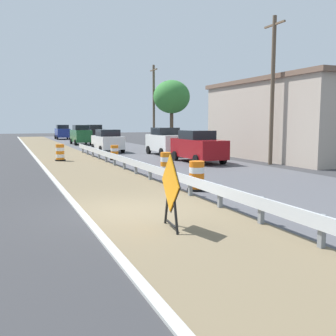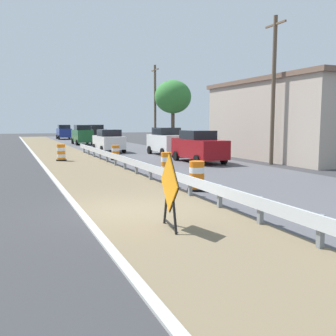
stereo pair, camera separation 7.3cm
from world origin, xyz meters
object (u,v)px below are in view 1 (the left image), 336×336
(traffic_barrel_nearest, at_px, (197,177))
(car_distant_a, at_px, (166,141))
(car_trailing_near_lane, at_px, (95,133))
(car_mid_far_lane, at_px, (198,146))
(warning_sign_diamond, at_px, (171,187))
(traffic_barrel_close, at_px, (166,165))
(car_trailing_far_lane, at_px, (81,135))
(utility_pole_mid, at_px, (154,105))
(car_lead_near_lane, at_px, (62,132))
(traffic_barrel_mid, at_px, (115,153))
(traffic_barrel_far, at_px, (60,153))
(utility_pole_near, at_px, (272,89))
(car_lead_far_lane, at_px, (108,141))

(traffic_barrel_nearest, relative_size, car_distant_a, 0.26)
(car_trailing_near_lane, xyz_separation_m, car_mid_far_lane, (0.06, -30.48, -0.07))
(warning_sign_diamond, height_order, traffic_barrel_close, warning_sign_diamond)
(traffic_barrel_nearest, distance_m, car_trailing_far_lane, 31.51)
(car_trailing_far_lane, bearing_deg, warning_sign_diamond, 173.25)
(warning_sign_diamond, height_order, utility_pole_mid, utility_pole_mid)
(car_trailing_near_lane, height_order, car_trailing_far_lane, car_trailing_far_lane)
(car_lead_near_lane, height_order, car_mid_far_lane, car_lead_near_lane)
(traffic_barrel_close, bearing_deg, traffic_barrel_nearest, -97.03)
(car_lead_near_lane, bearing_deg, car_trailing_near_lane, -151.77)
(car_trailing_far_lane, bearing_deg, car_mid_far_lane, -171.35)
(traffic_barrel_close, bearing_deg, utility_pole_mid, 70.75)
(traffic_barrel_mid, distance_m, traffic_barrel_far, 3.58)
(car_mid_far_lane, distance_m, utility_pole_near, 5.68)
(car_distant_a, bearing_deg, car_lead_far_lane, -143.24)
(traffic_barrel_nearest, distance_m, utility_pole_near, 11.05)
(car_lead_far_lane, distance_m, car_trailing_far_lane, 11.87)
(car_lead_far_lane, height_order, car_distant_a, car_distant_a)
(car_lead_far_lane, relative_size, utility_pole_near, 0.51)
(warning_sign_diamond, relative_size, utility_pole_mid, 0.22)
(traffic_barrel_mid, xyz_separation_m, car_lead_far_lane, (1.27, 7.03, 0.51))
(warning_sign_diamond, relative_size, car_trailing_far_lane, 0.40)
(traffic_barrel_mid, xyz_separation_m, traffic_barrel_far, (-3.47, 0.86, 0.05))
(traffic_barrel_mid, bearing_deg, traffic_barrel_far, 166.10)
(car_distant_a, bearing_deg, traffic_barrel_mid, -63.37)
(car_trailing_near_lane, xyz_separation_m, car_lead_far_lane, (-3.18, -19.92, -0.12))
(traffic_barrel_nearest, xyz_separation_m, car_trailing_near_lane, (4.65, 39.53, 0.58))
(car_mid_far_lane, bearing_deg, traffic_barrel_mid, -128.07)
(warning_sign_diamond, bearing_deg, car_lead_near_lane, -88.18)
(traffic_barrel_far, relative_size, car_mid_far_lane, 0.24)
(traffic_barrel_nearest, distance_m, car_trailing_near_lane, 39.81)
(car_trailing_near_lane, relative_size, utility_pole_near, 0.54)
(traffic_barrel_nearest, relative_size, car_mid_far_lane, 0.24)
(car_trailing_near_lane, bearing_deg, utility_pole_near, 5.79)
(car_distant_a, bearing_deg, car_lead_near_lane, -173.59)
(car_trailing_far_lane, xyz_separation_m, utility_pole_near, (6.87, -25.25, 3.41))
(car_trailing_near_lane, bearing_deg, traffic_barrel_far, -17.18)
(utility_pole_mid, bearing_deg, car_distant_a, -105.52)
(utility_pole_mid, bearing_deg, car_trailing_far_lane, 133.06)
(utility_pole_near, height_order, utility_pole_mid, utility_pole_near)
(traffic_barrel_far, bearing_deg, traffic_barrel_close, -67.40)
(car_distant_a, height_order, utility_pole_mid, utility_pole_mid)
(car_trailing_near_lane, bearing_deg, utility_pole_mid, 11.17)
(traffic_barrel_nearest, xyz_separation_m, traffic_barrel_mid, (0.20, 12.57, -0.06))
(warning_sign_diamond, distance_m, traffic_barrel_far, 17.85)
(traffic_barrel_close, distance_m, traffic_barrel_mid, 8.28)
(traffic_barrel_nearest, xyz_separation_m, car_distant_a, (4.96, 15.00, 0.56))
(traffic_barrel_nearest, bearing_deg, traffic_barrel_far, 103.70)
(car_lead_near_lane, bearing_deg, car_mid_far_lane, -173.75)
(traffic_barrel_nearest, bearing_deg, car_lead_far_lane, 85.71)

